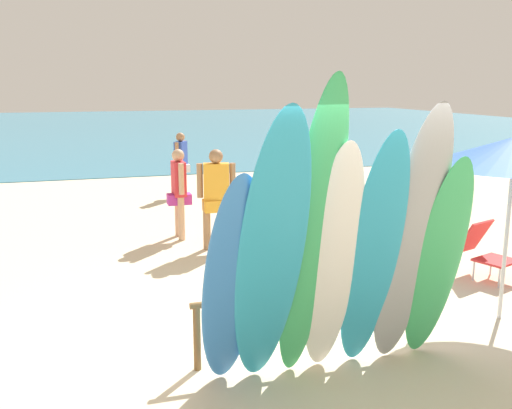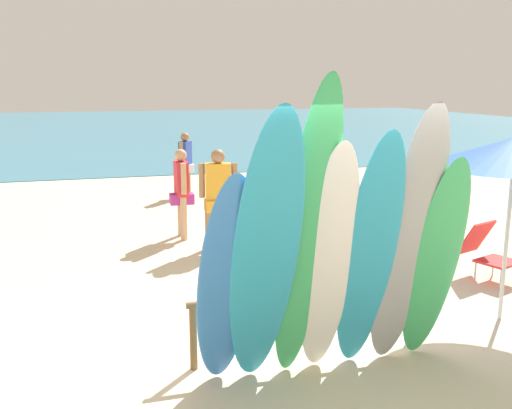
{
  "view_description": "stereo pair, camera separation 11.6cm",
  "coord_description": "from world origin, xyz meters",
  "px_view_note": "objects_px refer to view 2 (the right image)",
  "views": [
    {
      "loc": [
        -2.08,
        -4.96,
        2.66
      ],
      "look_at": [
        0.0,
        1.94,
        1.13
      ],
      "focal_mm": 40.48,
      "sensor_mm": 36.0,
      "label": 1
    },
    {
      "loc": [
        -1.97,
        -5.0,
        2.66
      ],
      "look_at": [
        0.0,
        1.94,
        1.13
      ],
      "focal_mm": 40.48,
      "sensor_mm": 36.0,
      "label": 2
    }
  ],
  "objects_px": {
    "beachgoer_photographing": "(181,187)",
    "beach_chair_red": "(486,249)",
    "surfboard_white_3": "(328,264)",
    "beach_chair_blue": "(377,238)",
    "beachgoer_strolling": "(218,192)",
    "beachgoer_midbeach": "(343,188)",
    "surfboard_teal_4": "(369,257)",
    "surfboard_teal_1": "(265,258)",
    "surfboard_grey_5": "(408,242)",
    "surfboard_green_2": "(306,239)",
    "beachgoer_by_water": "(185,160)",
    "beach_chair_striped": "(420,222)",
    "surfboard_rack": "(310,305)",
    "surfboard_green_6": "(435,263)",
    "beachgoer_near_rack": "(293,168)",
    "surfboard_blue_0": "(226,286)"
  },
  "relations": [
    {
      "from": "beachgoer_photographing",
      "to": "beach_chair_red",
      "type": "height_order",
      "value": "beachgoer_photographing"
    },
    {
      "from": "surfboard_white_3",
      "to": "beach_chair_blue",
      "type": "distance_m",
      "value": 3.63
    },
    {
      "from": "beachgoer_strolling",
      "to": "beachgoer_midbeach",
      "type": "height_order",
      "value": "beachgoer_midbeach"
    },
    {
      "from": "surfboard_teal_4",
      "to": "surfboard_teal_1",
      "type": "bearing_deg",
      "value": -169.74
    },
    {
      "from": "beachgoer_midbeach",
      "to": "surfboard_grey_5",
      "type": "bearing_deg",
      "value": -175.83
    },
    {
      "from": "surfboard_teal_1",
      "to": "surfboard_white_3",
      "type": "bearing_deg",
      "value": 13.56
    },
    {
      "from": "surfboard_teal_1",
      "to": "beach_chair_blue",
      "type": "height_order",
      "value": "surfboard_teal_1"
    },
    {
      "from": "beachgoer_photographing",
      "to": "surfboard_white_3",
      "type": "bearing_deg",
      "value": 4.36
    },
    {
      "from": "surfboard_green_2",
      "to": "beachgoer_by_water",
      "type": "relative_size",
      "value": 1.87
    },
    {
      "from": "surfboard_white_3",
      "to": "surfboard_grey_5",
      "type": "bearing_deg",
      "value": 1.66
    },
    {
      "from": "surfboard_teal_1",
      "to": "beach_chair_striped",
      "type": "bearing_deg",
      "value": 44.76
    },
    {
      "from": "beachgoer_strolling",
      "to": "beach_chair_striped",
      "type": "relative_size",
      "value": 1.99
    },
    {
      "from": "surfboard_rack",
      "to": "beachgoer_midbeach",
      "type": "relative_size",
      "value": 1.45
    },
    {
      "from": "surfboard_teal_4",
      "to": "surfboard_green_6",
      "type": "distance_m",
      "value": 0.7
    },
    {
      "from": "surfboard_green_2",
      "to": "beachgoer_by_water",
      "type": "distance_m",
      "value": 9.14
    },
    {
      "from": "surfboard_teal_1",
      "to": "surfboard_grey_5",
      "type": "bearing_deg",
      "value": 4.51
    },
    {
      "from": "beachgoer_midbeach",
      "to": "surfboard_rack",
      "type": "bearing_deg",
      "value": 172.43
    },
    {
      "from": "surfboard_white_3",
      "to": "beachgoer_near_rack",
      "type": "distance_m",
      "value": 6.61
    },
    {
      "from": "beach_chair_striped",
      "to": "beachgoer_strolling",
      "type": "bearing_deg",
      "value": 161.11
    },
    {
      "from": "surfboard_rack",
      "to": "beachgoer_by_water",
      "type": "height_order",
      "value": "beachgoer_by_water"
    },
    {
      "from": "surfboard_white_3",
      "to": "beach_chair_striped",
      "type": "bearing_deg",
      "value": 53.55
    },
    {
      "from": "surfboard_green_2",
      "to": "surfboard_grey_5",
      "type": "distance_m",
      "value": 0.98
    },
    {
      "from": "beachgoer_near_rack",
      "to": "beach_chair_blue",
      "type": "distance_m",
      "value": 3.43
    },
    {
      "from": "surfboard_teal_4",
      "to": "beachgoer_midbeach",
      "type": "bearing_deg",
      "value": 72.23
    },
    {
      "from": "beachgoer_strolling",
      "to": "beach_chair_blue",
      "type": "relative_size",
      "value": 1.96
    },
    {
      "from": "beachgoer_midbeach",
      "to": "beachgoer_photographing",
      "type": "distance_m",
      "value": 2.75
    },
    {
      "from": "beachgoer_photographing",
      "to": "beachgoer_by_water",
      "type": "height_order",
      "value": "beachgoer_photographing"
    },
    {
      "from": "surfboard_green_2",
      "to": "surfboard_teal_4",
      "type": "bearing_deg",
      "value": -3.13
    },
    {
      "from": "surfboard_blue_0",
      "to": "beach_chair_striped",
      "type": "xyz_separation_m",
      "value": [
        4.1,
        3.66,
        -0.58
      ]
    },
    {
      "from": "beachgoer_midbeach",
      "to": "surfboard_teal_1",
      "type": "bearing_deg",
      "value": 169.51
    },
    {
      "from": "surfboard_green_6",
      "to": "beachgoer_midbeach",
      "type": "relative_size",
      "value": 1.27
    },
    {
      "from": "surfboard_green_6",
      "to": "beachgoer_photographing",
      "type": "distance_m",
      "value": 5.53
    },
    {
      "from": "beach_chair_striped",
      "to": "surfboard_white_3",
      "type": "bearing_deg",
      "value": -135.77
    },
    {
      "from": "surfboard_teal_1",
      "to": "beachgoer_by_water",
      "type": "distance_m",
      "value": 9.24
    },
    {
      "from": "surfboard_white_3",
      "to": "surfboard_grey_5",
      "type": "relative_size",
      "value": 0.89
    },
    {
      "from": "beachgoer_photographing",
      "to": "beach_chair_blue",
      "type": "relative_size",
      "value": 1.87
    },
    {
      "from": "surfboard_teal_4",
      "to": "surfboard_green_6",
      "type": "height_order",
      "value": "surfboard_teal_4"
    },
    {
      "from": "surfboard_rack",
      "to": "beachgoer_photographing",
      "type": "relative_size",
      "value": 1.57
    },
    {
      "from": "surfboard_teal_4",
      "to": "beach_chair_striped",
      "type": "height_order",
      "value": "surfboard_teal_4"
    },
    {
      "from": "beach_chair_blue",
      "to": "beach_chair_striped",
      "type": "bearing_deg",
      "value": 14.51
    },
    {
      "from": "surfboard_white_3",
      "to": "beach_chair_blue",
      "type": "relative_size",
      "value": 2.77
    },
    {
      "from": "beachgoer_near_rack",
      "to": "beachgoer_midbeach",
      "type": "height_order",
      "value": "beachgoer_near_rack"
    },
    {
      "from": "surfboard_rack",
      "to": "beachgoer_midbeach",
      "type": "bearing_deg",
      "value": 61.47
    },
    {
      "from": "surfboard_grey_5",
      "to": "surfboard_green_6",
      "type": "height_order",
      "value": "surfboard_grey_5"
    },
    {
      "from": "surfboard_blue_0",
      "to": "beachgoer_near_rack",
      "type": "height_order",
      "value": "surfboard_blue_0"
    },
    {
      "from": "beachgoer_near_rack",
      "to": "beachgoer_photographing",
      "type": "height_order",
      "value": "beachgoer_near_rack"
    },
    {
      "from": "surfboard_blue_0",
      "to": "beachgoer_midbeach",
      "type": "xyz_separation_m",
      "value": [
        2.92,
        4.15,
        -0.04
      ]
    },
    {
      "from": "beachgoer_midbeach",
      "to": "beachgoer_by_water",
      "type": "bearing_deg",
      "value": 41.27
    },
    {
      "from": "surfboard_teal_1",
      "to": "beachgoer_photographing",
      "type": "xyz_separation_m",
      "value": [
        0.14,
        5.46,
        -0.37
      ]
    },
    {
      "from": "surfboard_grey_5",
      "to": "beachgoer_strolling",
      "type": "distance_m",
      "value": 4.57
    }
  ]
}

